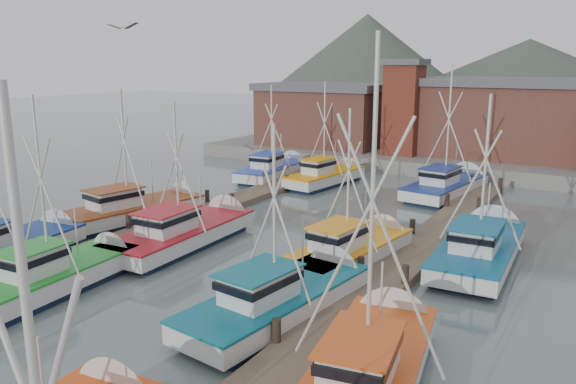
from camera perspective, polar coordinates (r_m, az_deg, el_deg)
The scene contains 21 objects.
ground at distance 24.10m, azimuth -11.04°, elevation -10.21°, with size 260.00×260.00×0.00m, color #50605E.
dock_left at distance 31.37m, azimuth -15.82°, elevation -4.55°, with size 2.30×46.00×1.50m.
dock_right at distance 23.79m, azimuth 8.70°, elevation -9.87°, with size 2.30×46.00×1.50m.
quay at distance 56.17m, azimuth 14.68°, elevation 3.54°, with size 44.00×16.00×1.20m, color gray.
shed_left at distance 57.81m, azimuth 3.71°, elevation 7.93°, with size 12.72×8.48×6.20m.
shed_center at distance 54.37m, azimuth 21.05°, elevation 7.15°, with size 14.84×9.54×6.90m.
lookout_tower at distance 52.39m, azimuth 11.64°, elevation 8.50°, with size 3.60×3.60×8.50m.
distant_hills at distance 142.06m, azimuth 19.35°, elevation 8.45°, with size 175.00×140.00×42.00m.
boat_4 at distance 25.87m, azimuth -21.90°, elevation -7.67°, with size 3.51×8.38×8.86m.
boat_5 at distance 21.77m, azimuth -0.13°, elevation -10.60°, with size 4.02×9.52×8.14m.
boat_6 at distance 30.22m, azimuth -26.72°, elevation -5.21°, with size 3.90×9.51×8.37m.
boat_7 at distance 17.57m, azimuth 8.53°, elevation -16.83°, with size 4.31×9.35×10.95m.
boat_8 at distance 30.27m, azimuth -10.02°, elevation -3.95°, with size 3.48×9.82×8.40m.
boat_9 at distance 27.14m, azimuth 6.73°, elevation -5.84°, with size 3.76×8.89×8.15m.
boat_10 at distance 35.46m, azimuth -14.89°, elevation -1.69°, with size 4.76×9.94×8.79m.
boat_11 at distance 28.91m, azimuth 19.06°, elevation -5.29°, with size 3.74×9.96×8.96m.
boat_12 at distance 44.48m, azimuth 4.13°, elevation 1.64°, with size 3.70×8.66×8.70m.
boat_13 at distance 42.57m, azimuth 16.03°, elevation 0.66°, with size 4.27×10.01×10.19m.
boat_14 at distance 47.17m, azimuth -1.25°, elevation 2.33°, with size 3.51×9.17×8.43m.
gull_near at distance 20.59m, azimuth -16.45°, elevation 15.79°, with size 1.55×0.65×0.24m.
gull_far at distance 26.54m, azimuth -3.30°, elevation 4.46°, with size 1.54×0.66×0.24m.
Camera 1 is at (14.92, -16.43, 9.38)m, focal length 35.00 mm.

